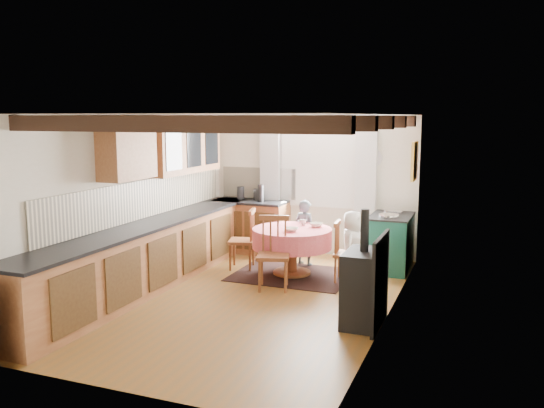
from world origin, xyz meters
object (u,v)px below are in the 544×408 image
at_px(chair_left, 242,239).
at_px(child_right, 352,246).
at_px(child_far, 305,233).
at_px(cup, 303,222).
at_px(dining_table, 292,252).
at_px(aga_range, 390,242).
at_px(chair_near, 273,253).
at_px(cast_iron_stove, 364,268).
at_px(chair_right, 347,252).

distance_m(chair_left, child_right, 1.77).
height_order(child_far, cup, child_far).
height_order(dining_table, aga_range, aga_range).
xyz_separation_m(dining_table, chair_left, (-0.87, 0.10, 0.12)).
relative_size(child_far, cup, 11.20).
bearing_deg(dining_table, aga_range, 33.00).
relative_size(child_far, child_right, 1.03).
xyz_separation_m(dining_table, child_right, (0.90, 0.08, 0.16)).
bearing_deg(chair_near, child_far, 72.75).
height_order(dining_table, cast_iron_stove, cast_iron_stove).
relative_size(chair_near, chair_left, 1.07).
height_order(chair_right, child_right, child_right).
relative_size(dining_table, aga_range, 1.24).
height_order(dining_table, child_right, child_right).
distance_m(chair_left, child_far, 1.03).
distance_m(cast_iron_stove, child_right, 1.81).
bearing_deg(cup, aga_range, 23.34).
height_order(chair_left, child_far, child_far).
bearing_deg(cast_iron_stove, chair_near, 148.34).
xyz_separation_m(child_far, child_right, (0.91, -0.58, -0.02)).
xyz_separation_m(chair_near, aga_range, (1.34, 1.61, -0.07)).
xyz_separation_m(chair_near, chair_left, (-0.86, 0.85, -0.03)).
relative_size(cast_iron_stove, child_far, 1.27).
height_order(chair_near, cast_iron_stove, cast_iron_stove).
bearing_deg(child_right, child_far, 57.11).
relative_size(cast_iron_stove, child_right, 1.31).
bearing_deg(cast_iron_stove, chair_left, 142.94).
height_order(chair_right, cast_iron_stove, cast_iron_stove).
bearing_deg(cast_iron_stove, child_far, 122.11).
relative_size(chair_right, child_right, 0.86).
height_order(cast_iron_stove, child_far, cast_iron_stove).
xyz_separation_m(aga_range, cast_iron_stove, (0.11, -2.50, 0.23)).
relative_size(dining_table, child_right, 1.16).
relative_size(chair_near, chair_right, 1.15).
xyz_separation_m(chair_left, child_right, (1.77, -0.02, 0.04)).
relative_size(cast_iron_stove, cup, 14.19).
height_order(dining_table, cup, cup).
height_order(dining_table, chair_near, chair_near).
xyz_separation_m(dining_table, aga_range, (1.32, 0.86, 0.08)).
bearing_deg(chair_near, cup, 68.38).
relative_size(chair_near, aga_range, 1.06).
distance_m(aga_range, cast_iron_stove, 2.51).
bearing_deg(chair_left, chair_near, 31.76).
distance_m(chair_right, aga_range, 1.00).
relative_size(chair_left, cup, 10.01).
height_order(chair_near, aga_range, chair_near).
distance_m(chair_near, child_right, 1.23).
relative_size(chair_near, cast_iron_stove, 0.76).
bearing_deg(chair_left, child_far, 109.36).
distance_m(cast_iron_stove, cup, 2.39).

